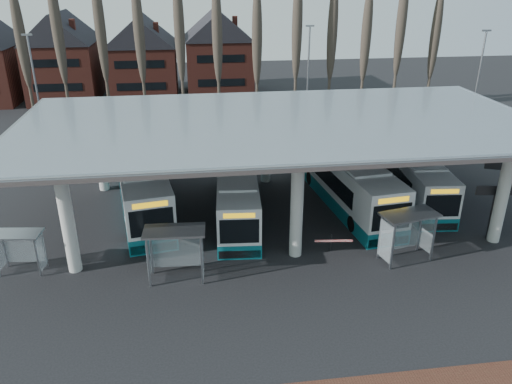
{
  "coord_description": "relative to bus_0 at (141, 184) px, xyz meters",
  "views": [
    {
      "loc": [
        -5.46,
        -21.38,
        14.59
      ],
      "look_at": [
        -1.62,
        7.0,
        1.99
      ],
      "focal_mm": 35.0,
      "sensor_mm": 36.0,
      "label": 1
    }
  ],
  "objects": [
    {
      "name": "lamp_post_a",
      "position": [
        -9.06,
        11.93,
        3.64
      ],
      "size": [
        0.8,
        0.16,
        10.17
      ],
      "color": "slate",
      "rests_on": "ground"
    },
    {
      "name": "station_canopy",
      "position": [
        8.94,
        -2.07,
        3.99
      ],
      "size": [
        32.0,
        16.0,
        6.34
      ],
      "color": "beige",
      "rests_on": "ground"
    },
    {
      "name": "ground",
      "position": [
        8.94,
        -10.07,
        -1.69
      ],
      "size": [
        140.0,
        140.0,
        0.0
      ],
      "primitive_type": "plane",
      "color": "black",
      "rests_on": "ground"
    },
    {
      "name": "shelter_0",
      "position": [
        -5.73,
        -7.22,
        -0.01
      ],
      "size": [
        2.61,
        1.53,
        2.3
      ],
      "rotation": [
        0.0,
        0.0,
        -0.12
      ],
      "color": "gray",
      "rests_on": "ground"
    },
    {
      "name": "shelter_1",
      "position": [
        2.38,
        -8.98,
        0.39
      ],
      "size": [
        3.16,
        1.71,
        2.86
      ],
      "rotation": [
        0.0,
        0.0,
        -0.06
      ],
      "color": "gray",
      "rests_on": "ground"
    },
    {
      "name": "bus_3",
      "position": [
        18.75,
        -0.36,
        -0.19
      ],
      "size": [
        3.47,
        11.63,
        3.18
      ],
      "rotation": [
        0.0,
        0.0,
        -0.09
      ],
      "color": "silver",
      "rests_on": "ground"
    },
    {
      "name": "bus_1",
      "position": [
        6.23,
        -1.92,
        -0.18
      ],
      "size": [
        3.34,
        11.68,
        3.2
      ],
      "rotation": [
        0.0,
        0.0,
        -0.08
      ],
      "color": "silver",
      "rests_on": "ground"
    },
    {
      "name": "barrier",
      "position": [
        11.04,
        -7.8,
        -0.87
      ],
      "size": [
        2.11,
        0.69,
        1.06
      ],
      "rotation": [
        0.0,
        0.0,
        -0.12
      ],
      "color": "black",
      "rests_on": "ground"
    },
    {
      "name": "townhouse_row",
      "position": [
        -6.81,
        33.93,
        4.25
      ],
      "size": [
        36.8,
        10.3,
        12.25
      ],
      "color": "maroon",
      "rests_on": "ground"
    },
    {
      "name": "info_sign_0",
      "position": [
        20.79,
        -7.12,
        1.11
      ],
      "size": [
        2.24,
        0.42,
        3.34
      ],
      "rotation": [
        0.0,
        0.0,
        -0.13
      ],
      "color": "black",
      "rests_on": "ground"
    },
    {
      "name": "info_sign_1",
      "position": [
        23.66,
        -3.24,
        1.02
      ],
      "size": [
        2.03,
        0.99,
        3.23
      ],
      "rotation": [
        0.0,
        0.0,
        -0.42
      ],
      "color": "black",
      "rests_on": "ground"
    },
    {
      "name": "lamp_post_c",
      "position": [
        28.94,
        9.93,
        3.64
      ],
      "size": [
        0.8,
        0.16,
        10.17
      ],
      "color": "slate",
      "rests_on": "ground"
    },
    {
      "name": "bus_2",
      "position": [
        13.77,
        -1.13,
        -0.03
      ],
      "size": [
        4.07,
        12.9,
        3.52
      ],
      "rotation": [
        0.0,
        0.0,
        0.11
      ],
      "color": "silver",
      "rests_on": "ground"
    },
    {
      "name": "bus_0",
      "position": [
        0.0,
        0.0,
        0.0
      ],
      "size": [
        4.82,
        13.19,
        3.59
      ],
      "rotation": [
        0.0,
        0.0,
        0.16
      ],
      "color": "silver",
      "rests_on": "ground"
    },
    {
      "name": "lamp_post_b",
      "position": [
        14.94,
        15.93,
        3.64
      ],
      "size": [
        0.8,
        0.16,
        10.17
      ],
      "color": "slate",
      "rests_on": "ground"
    },
    {
      "name": "poplar_row",
      "position": [
        8.94,
        22.93,
        7.08
      ],
      "size": [
        45.1,
        1.1,
        14.5
      ],
      "color": "#473D33",
      "rests_on": "ground"
    },
    {
      "name": "shelter_2",
      "position": [
        14.79,
        -8.76,
        0.37
      ],
      "size": [
        3.3,
        2.15,
        2.83
      ],
      "rotation": [
        0.0,
        0.0,
        0.22
      ],
      "color": "gray",
      "rests_on": "ground"
    }
  ]
}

